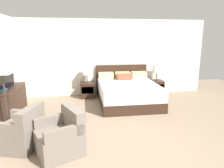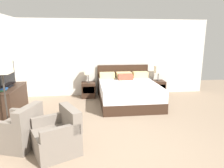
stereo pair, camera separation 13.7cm
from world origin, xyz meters
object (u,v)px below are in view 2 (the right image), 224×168
(armchair_by_window, at_px, (19,131))
(dresser, at_px, (10,102))
(nightstand_left, at_px, (89,90))
(armchair_companion, at_px, (58,136))
(nightstand_right, at_px, (158,88))
(tv, at_px, (7,75))
(floor_lamp, at_px, (2,70))
(bed, at_px, (128,92))
(table_lamp_right, at_px, (158,70))
(book_red_cover, at_px, (1,90))
(book_blue_cover, at_px, (2,89))
(table_lamp_left, at_px, (88,71))

(armchair_by_window, bearing_deg, dresser, 114.78)
(nightstand_left, distance_m, armchair_by_window, 3.19)
(armchair_by_window, distance_m, armchair_companion, 0.79)
(nightstand_left, height_order, armchair_companion, armchair_companion)
(nightstand_right, distance_m, dresser, 4.52)
(tv, xyz_separation_m, armchair_by_window, (0.65, -1.44, -0.77))
(dresser, bearing_deg, nightstand_left, 38.89)
(dresser, height_order, floor_lamp, floor_lamp)
(bed, bearing_deg, nightstand_left, 148.19)
(nightstand_left, height_order, armchair_by_window, armchair_by_window)
(table_lamp_right, distance_m, armchair_companion, 4.37)
(table_lamp_right, distance_m, tv, 4.51)
(nightstand_left, bearing_deg, book_red_cover, -135.39)
(book_blue_cover, xyz_separation_m, armchair_by_window, (0.65, -1.05, -0.53))
(nightstand_right, bearing_deg, tv, -160.56)
(bed, xyz_separation_m, table_lamp_left, (-1.18, 0.73, 0.55))
(table_lamp_left, xyz_separation_m, table_lamp_right, (2.35, 0.00, 0.00))
(floor_lamp, bearing_deg, table_lamp_left, 54.54)
(bed, height_order, table_lamp_left, bed)
(floor_lamp, bearing_deg, book_red_cover, 119.38)
(tv, bearing_deg, armchair_by_window, -65.80)
(armchair_by_window, height_order, floor_lamp, floor_lamp)
(dresser, bearing_deg, armchair_companion, -50.96)
(table_lamp_left, height_order, armchair_by_window, table_lamp_left)
(armchair_companion, bearing_deg, table_lamp_right, 48.37)
(table_lamp_left, distance_m, book_red_cover, 2.69)
(nightstand_left, relative_size, armchair_companion, 0.54)
(book_red_cover, bearing_deg, tv, 87.82)
(book_red_cover, distance_m, armchair_by_window, 1.34)
(table_lamp_left, distance_m, floor_lamp, 2.89)
(book_red_cover, bearing_deg, armchair_companion, -44.07)
(dresser, height_order, armchair_by_window, dresser)
(dresser, distance_m, book_blue_cover, 0.55)
(bed, height_order, book_red_cover, bed)
(bed, distance_m, dresser, 3.18)
(floor_lamp, bearing_deg, book_blue_cover, 117.87)
(nightstand_left, distance_m, armchair_companion, 3.27)
(nightstand_left, bearing_deg, dresser, -141.11)
(tv, height_order, armchair_companion, tv)
(bed, relative_size, tv, 2.27)
(nightstand_right, xyz_separation_m, armchair_companion, (-2.87, -3.23, 0.04))
(tv, bearing_deg, book_red_cover, -92.18)
(bed, relative_size, book_red_cover, 10.21)
(table_lamp_left, distance_m, armchair_companion, 3.33)
(table_lamp_right, height_order, armchair_companion, table_lamp_right)
(dresser, distance_m, book_red_cover, 0.52)
(book_blue_cover, height_order, floor_lamp, floor_lamp)
(armchair_by_window, bearing_deg, floor_lamp, 124.04)
(nightstand_left, relative_size, nightstand_right, 1.00)
(table_lamp_left, bearing_deg, armchair_by_window, -113.03)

